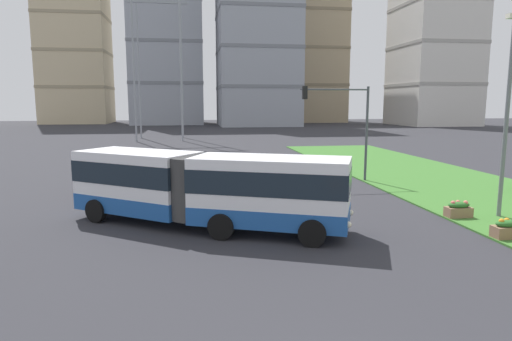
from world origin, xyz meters
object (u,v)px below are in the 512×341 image
Objects in this scene: articulated_bus at (205,187)px; traffic_light_far_right at (345,116)px; apartment_tower_centre at (257,33)px; apartment_tower_eastcentre at (300,52)px; apartment_tower_east at (437,7)px; apartment_tower_west at (73,18)px; flower_planter_4 at (458,209)px; car_maroon_sedan at (130,179)px; streetlight_median at (507,109)px; apartment_tower_westcentre at (166,27)px; flower_planter_3 at (508,229)px.

traffic_light_far_right is (9.22, 9.29, 2.57)m from articulated_bus.
apartment_tower_centre is 23.35m from apartment_tower_eastcentre.
apartment_tower_east is at bearing -42.04° from apartment_tower_eastcentre.
traffic_light_far_right is 0.12× the size of apartment_tower_west.
flower_planter_4 is at bearing -1.88° from articulated_bus.
car_maroon_sedan is at bearing 116.58° from articulated_bus.
articulated_bus is 0.31× the size of apartment_tower_eastcentre.
apartment_tower_centre is at bearing -21.62° from apartment_tower_west.
apartment_tower_west is (-37.17, 91.24, 21.21)m from traffic_light_far_right.
apartment_tower_west is (-27.96, 100.54, 23.78)m from articulated_bus.
apartment_tower_west is at bearing 165.32° from apartment_tower_east.
articulated_bus is at bearing 178.00° from streetlight_median.
apartment_tower_westcentre is at bearing 99.83° from traffic_light_far_right.
flower_planter_4 is 10.55m from traffic_light_far_right.
apartment_tower_west is 1.25× the size of apartment_tower_centre.
traffic_light_far_right is 76.21m from apartment_tower_centre.
flower_planter_3 is 3.10m from flower_planter_4.
apartment_tower_westcentre is (-16.61, 97.83, 22.60)m from flower_planter_3.
apartment_tower_west is at bearing 164.63° from apartment_tower_westcentre.
apartment_tower_eastcentre is at bearing 51.38° from apartment_tower_centre.
apartment_tower_east reaches higher than traffic_light_far_right.
streetlight_median is at bearing -99.13° from apartment_tower_eastcentre.
apartment_tower_west reaches higher than apartment_tower_eastcentre.
car_maroon_sedan is 0.09× the size of apartment_tower_east.
apartment_tower_eastcentre is 35.03m from apartment_tower_east.
articulated_bus is 1.31× the size of streetlight_median.
streetlight_median is 92.17m from apartment_tower_east.
apartment_tower_west reaches higher than apartment_tower_centre.
flower_planter_3 is 5.65m from streetlight_median.
apartment_tower_west is 23.40m from apartment_tower_westcentre.
apartment_tower_west is 1.37× the size of apartment_tower_eastcentre.
traffic_light_far_right is at bearing 5.66° from car_maroon_sedan.
apartment_tower_westcentre reaches higher than traffic_light_far_right.
apartment_tower_centre reaches higher than flower_planter_3.
car_maroon_sedan is 0.12× the size of apartment_tower_eastcentre.
apartment_tower_east reaches higher than apartment_tower_west.
apartment_tower_east reaches higher than streetlight_median.
streetlight_median is 110.91m from apartment_tower_west.
car_maroon_sedan is 98.74m from apartment_tower_west.
apartment_tower_east is (58.79, 70.87, 25.46)m from car_maroon_sedan.
traffic_light_far_right is 0.16× the size of apartment_tower_eastcentre.
car_maroon_sedan is 0.74× the size of traffic_light_far_right.
streetlight_median is (12.99, -0.45, 3.16)m from articulated_bus.
apartment_tower_west is 1.10× the size of apartment_tower_westcentre.
apartment_tower_east reaches higher than flower_planter_3.
apartment_tower_west is (-23.96, 92.55, 24.68)m from car_maroon_sedan.
articulated_bus is 0.28× the size of apartment_tower_centre.
traffic_light_far_right is at bearing 101.00° from flower_planter_4.
apartment_tower_east reaches higher than articulated_bus.
car_maroon_sedan is 80.32m from apartment_tower_centre.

